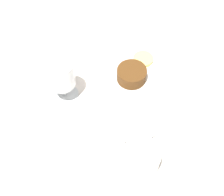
% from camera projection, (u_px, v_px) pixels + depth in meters
% --- Properties ---
extents(ground_plane, '(3.00, 3.00, 0.00)m').
position_uv_depth(ground_plane, '(117.00, 74.00, 0.87)').
color(ground_plane, white).
extents(dinner_plate, '(0.26, 0.26, 0.01)m').
position_uv_depth(dinner_plate, '(132.00, 67.00, 0.87)').
color(dinner_plate, white).
rests_on(dinner_plate, ground_plane).
extents(saucer, '(0.14, 0.14, 0.01)m').
position_uv_depth(saucer, '(141.00, 166.00, 0.71)').
color(saucer, white).
rests_on(saucer, ground_plane).
extents(coffee_cup, '(0.11, 0.08, 0.07)m').
position_uv_depth(coffee_cup, '(141.00, 159.00, 0.68)').
color(coffee_cup, white).
rests_on(coffee_cup, saucer).
extents(spoon, '(0.02, 0.12, 0.00)m').
position_uv_depth(spoon, '(131.00, 152.00, 0.72)').
color(spoon, silver).
rests_on(spoon, saucer).
extents(wine_glass, '(0.07, 0.07, 0.12)m').
position_uv_depth(wine_glass, '(61.00, 77.00, 0.76)').
color(wine_glass, silver).
rests_on(wine_glass, ground_plane).
extents(fork, '(0.03, 0.20, 0.01)m').
position_uv_depth(fork, '(180.00, 110.00, 0.80)').
color(fork, silver).
rests_on(fork, ground_plane).
extents(dessert_cake, '(0.08, 0.08, 0.04)m').
position_uv_depth(dessert_cake, '(132.00, 74.00, 0.83)').
color(dessert_cake, '#563314').
rests_on(dessert_cake, dinner_plate).
extents(pineapple_slice, '(0.06, 0.06, 0.01)m').
position_uv_depth(pineapple_slice, '(143.00, 59.00, 0.88)').
color(pineapple_slice, '#EFE075').
rests_on(pineapple_slice, dinner_plate).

